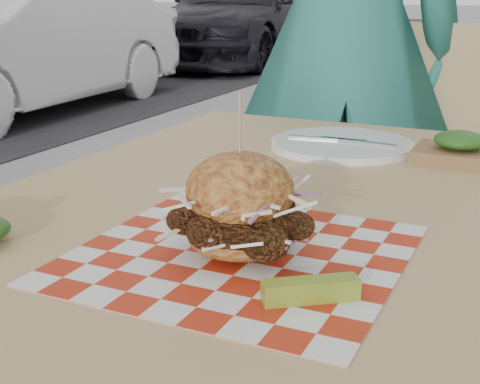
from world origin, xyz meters
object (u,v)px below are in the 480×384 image
at_px(car_white, 15,45).
at_px(patio_table, 268,251).
at_px(car_dark, 245,17).
at_px(diner, 343,40).
at_px(patio_chair, 399,171).
at_px(sandwich, 240,211).

xyz_separation_m(car_white, patio_table, (3.75, -3.49, 0.09)).
distance_m(car_white, car_dark, 4.57).
distance_m(diner, patio_chair, 0.39).
height_order(car_white, patio_table, car_white).
height_order(car_white, sandwich, car_white).
relative_size(patio_table, sandwich, 6.50).
distance_m(car_dark, patio_chair, 8.02).
xyz_separation_m(car_white, car_dark, (0.00, 4.57, 0.05)).
height_order(car_dark, sandwich, car_dark).
xyz_separation_m(patio_chair, sandwich, (0.06, -1.17, 0.25)).
height_order(diner, car_white, diner).
bearing_deg(patio_table, car_dark, 114.97).
bearing_deg(car_white, patio_table, -45.29).
relative_size(car_white, patio_table, 2.92).
distance_m(patio_chair, sandwich, 1.20).
bearing_deg(patio_chair, patio_table, -96.32).
distance_m(diner, sandwich, 1.16).
bearing_deg(sandwich, patio_chair, 92.92).
bearing_deg(patio_chair, sandwich, -94.12).
bearing_deg(car_dark, patio_table, -67.60).
bearing_deg(car_dark, sandwich, -67.86).
bearing_deg(patio_chair, car_dark, 110.78).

